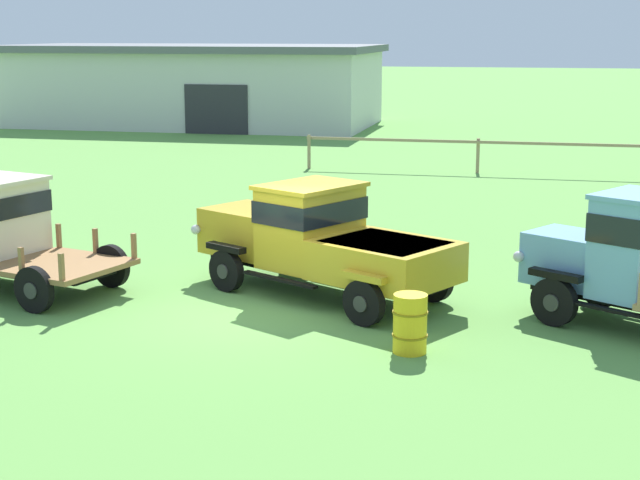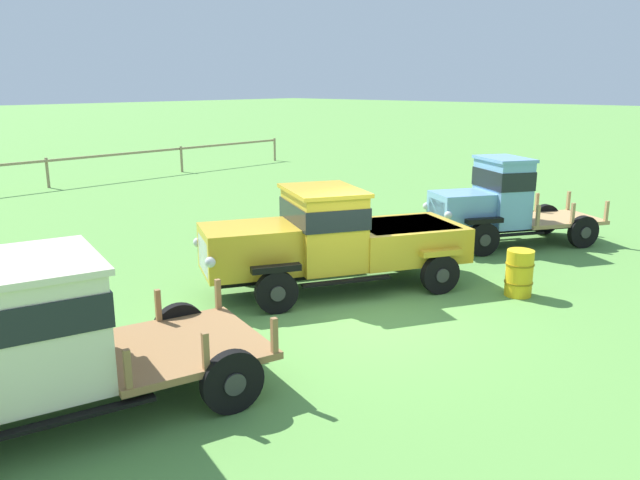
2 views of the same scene
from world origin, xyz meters
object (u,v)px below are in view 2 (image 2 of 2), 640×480
Objects in this scene: vintage_truck_foreground_near at (17,341)px; vintage_truck_second_in_line at (334,238)px; vintage_truck_midrow_center at (497,202)px; oil_drum_beside_row at (519,273)px.

vintage_truck_second_in_line is at bearing 6.07° from vintage_truck_foreground_near.
vintage_truck_midrow_center reaches higher than vintage_truck_second_in_line.
vintage_truck_foreground_near is 5.97× the size of oil_drum_beside_row.
oil_drum_beside_row is (2.17, -3.09, -0.62)m from vintage_truck_second_in_line.
vintage_truck_foreground_near is 0.99× the size of vintage_truck_second_in_line.
vintage_truck_midrow_center is at bearing -8.79° from vintage_truck_second_in_line.
vintage_truck_second_in_line is 3.82m from oil_drum_beside_row.
vintage_truck_midrow_center is at bearing 33.42° from oil_drum_beside_row.
vintage_truck_foreground_near reaches higher than oil_drum_beside_row.
vintage_truck_foreground_near is 12.24m from vintage_truck_midrow_center.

